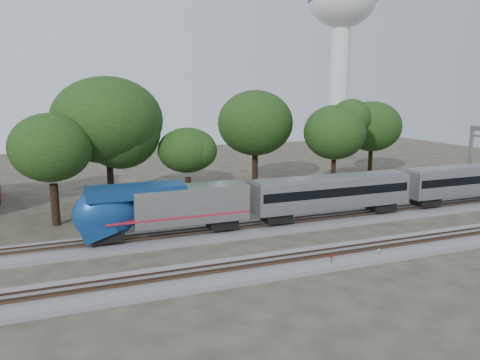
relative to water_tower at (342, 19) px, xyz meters
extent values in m
plane|color=#383328|center=(-37.28, -48.06, -28.04)|extent=(160.00, 160.00, 0.00)
cube|color=slate|center=(-37.28, -42.06, -27.84)|extent=(160.00, 5.00, 0.40)
cube|color=brown|center=(-37.28, -42.78, -27.39)|extent=(160.00, 0.08, 0.15)
cube|color=brown|center=(-37.28, -41.34, -27.39)|extent=(160.00, 0.08, 0.15)
cube|color=slate|center=(-37.28, -52.06, -27.84)|extent=(160.00, 5.00, 0.40)
cube|color=brown|center=(-37.28, -52.78, -27.39)|extent=(160.00, 0.08, 0.15)
cube|color=brown|center=(-37.28, -51.34, -27.39)|extent=(160.00, 0.08, 0.15)
cube|color=#B8BAC0|center=(-43.47, -42.06, -24.67)|extent=(10.99, 3.11, 3.42)
ellipsoid|color=navy|center=(-51.35, -42.06, -24.93)|extent=(5.60, 3.23, 4.77)
cube|color=navy|center=(-48.55, -42.06, -23.06)|extent=(8.81, 3.05, 1.04)
cube|color=black|center=(-50.83, -42.06, -23.89)|extent=(0.46, 2.38, 1.36)
cube|color=#A91A2E|center=(-44.72, -42.06, -25.55)|extent=(13.47, 3.15, 0.19)
cube|color=black|center=(-51.19, -42.06, -26.85)|extent=(2.69, 2.28, 0.93)
cube|color=black|center=(-40.31, -42.06, -26.85)|extent=(2.69, 2.28, 0.93)
cube|color=#B8BAC0|center=(-27.85, -42.06, -24.83)|extent=(18.04, 3.11, 3.11)
cube|color=black|center=(-27.85, -42.06, -24.52)|extent=(17.41, 3.16, 0.93)
cube|color=gray|center=(-27.85, -42.06, -23.22)|extent=(17.62, 2.49, 0.36)
cube|color=black|center=(-34.38, -42.06, -26.85)|extent=(2.69, 2.28, 0.93)
cube|color=black|center=(-21.32, -42.06, -26.85)|extent=(2.69, 2.28, 0.93)
cube|color=#B8BAC0|center=(-8.39, -42.06, -24.83)|extent=(18.04, 3.11, 3.11)
cube|color=black|center=(-8.39, -42.06, -24.52)|extent=(17.41, 3.16, 0.93)
cube|color=gray|center=(-8.39, -42.06, -23.22)|extent=(17.62, 2.49, 0.36)
cube|color=black|center=(-14.92, -42.06, -26.85)|extent=(2.69, 2.28, 0.93)
cylinder|color=#512D19|center=(-35.14, -53.72, -27.54)|extent=(0.07, 0.07, 1.01)
cylinder|color=#BA0D10|center=(-35.14, -53.72, -27.09)|extent=(0.34, 0.18, 0.36)
cylinder|color=#512D19|center=(-30.41, -53.53, -27.63)|extent=(0.06, 0.06, 0.84)
cylinder|color=silver|center=(-30.41, -53.53, -27.25)|extent=(0.29, 0.14, 0.30)
cube|color=#512D19|center=(-30.01, -53.99, -27.89)|extent=(0.56, 0.41, 0.30)
cylinder|color=silver|center=(0.00, 0.00, -14.52)|extent=(3.86, 3.86, 27.04)
cone|color=silver|center=(0.00, 0.00, -26.11)|extent=(6.18, 6.18, 3.86)
cube|color=gray|center=(-4.49, -38.37, -23.30)|extent=(0.37, 0.37, 9.49)
cylinder|color=black|center=(-55.53, -32.70, -25.83)|extent=(0.70, 0.70, 4.42)
ellipsoid|color=#163411|center=(-55.53, -32.70, -19.84)|extent=(8.33, 8.33, 7.08)
cylinder|color=black|center=(-49.34, -28.06, -25.19)|extent=(0.70, 0.70, 5.71)
ellipsoid|color=#163411|center=(-49.34, -28.06, -17.44)|extent=(10.77, 10.77, 9.15)
cylinder|color=black|center=(-40.69, -30.90, -26.14)|extent=(0.70, 0.70, 3.80)
ellipsoid|color=#163411|center=(-40.69, -30.90, -20.99)|extent=(7.16, 7.16, 6.09)
cylinder|color=black|center=(-27.94, -21.38, -25.53)|extent=(0.70, 0.70, 5.03)
ellipsoid|color=#163411|center=(-27.94, -21.38, -18.70)|extent=(9.49, 9.49, 8.06)
cylinder|color=black|center=(-18.97, -28.44, -25.82)|extent=(0.70, 0.70, 4.45)
ellipsoid|color=#163411|center=(-18.97, -28.44, -19.78)|extent=(8.39, 8.39, 7.13)
cylinder|color=black|center=(-6.31, -19.87, -25.85)|extent=(0.70, 0.70, 4.39)
ellipsoid|color=#163411|center=(-6.31, -19.87, -19.90)|extent=(8.27, 8.27, 7.03)
camera|label=1|loc=(-54.81, -84.02, -14.14)|focal=35.00mm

